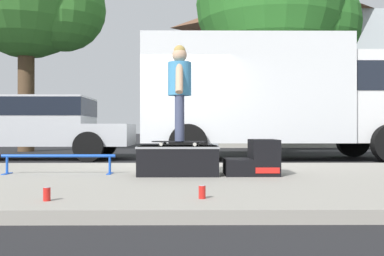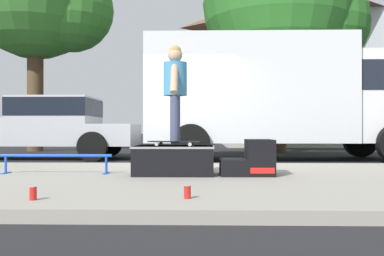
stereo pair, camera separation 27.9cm
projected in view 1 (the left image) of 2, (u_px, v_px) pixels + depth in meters
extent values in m
plane|color=black|center=(174.00, 167.00, 9.01)|extent=(140.00, 140.00, 0.00)
cube|color=gray|center=(167.00, 181.00, 6.01)|extent=(50.00, 5.00, 0.12)
cube|color=black|center=(178.00, 160.00, 6.27)|extent=(1.13, 0.70, 0.41)
cube|color=gray|center=(178.00, 147.00, 6.27)|extent=(1.15, 0.72, 0.03)
cube|color=black|center=(238.00, 167.00, 6.28)|extent=(0.38, 0.64, 0.23)
cube|color=black|center=(264.00, 157.00, 6.28)|extent=(0.38, 0.64, 0.51)
cube|color=red|center=(268.00, 170.00, 5.96)|extent=(0.33, 0.01, 0.08)
cylinder|color=blue|center=(58.00, 156.00, 6.39)|extent=(1.66, 0.04, 0.04)
cylinder|color=blue|center=(7.00, 165.00, 6.38)|extent=(0.04, 0.04, 0.27)
cube|color=blue|center=(7.00, 174.00, 6.38)|extent=(0.06, 0.28, 0.01)
cylinder|color=blue|center=(110.00, 165.00, 6.39)|extent=(0.04, 0.04, 0.27)
cube|color=blue|center=(110.00, 174.00, 6.39)|extent=(0.06, 0.28, 0.01)
cube|color=black|center=(180.00, 142.00, 6.30)|extent=(0.81, 0.39, 0.02)
cylinder|color=silver|center=(198.00, 144.00, 6.33)|extent=(0.06, 0.04, 0.05)
cylinder|color=silver|center=(195.00, 144.00, 6.15)|extent=(0.06, 0.04, 0.05)
cylinder|color=silver|center=(165.00, 144.00, 6.45)|extent=(0.06, 0.04, 0.05)
cylinder|color=silver|center=(161.00, 144.00, 6.27)|extent=(0.06, 0.04, 0.05)
cylinder|color=#3F4766|center=(180.00, 118.00, 6.39)|extent=(0.13, 0.13, 0.66)
cylinder|color=#3F4766|center=(179.00, 118.00, 6.22)|extent=(0.13, 0.13, 0.66)
cylinder|color=#3F8CBF|center=(180.00, 79.00, 6.30)|extent=(0.34, 0.34, 0.48)
cylinder|color=tan|center=(180.00, 81.00, 6.51)|extent=(0.11, 0.29, 0.45)
cylinder|color=tan|center=(179.00, 78.00, 6.09)|extent=(0.11, 0.29, 0.45)
sphere|color=tan|center=(180.00, 55.00, 6.30)|extent=(0.21, 0.21, 0.21)
sphere|color=tan|center=(180.00, 51.00, 6.30)|extent=(0.17, 0.17, 0.17)
cylinder|color=red|center=(202.00, 192.00, 4.11)|extent=(0.07, 0.07, 0.12)
cylinder|color=silver|center=(202.00, 185.00, 4.11)|extent=(0.06, 0.06, 0.00)
cylinder|color=red|center=(47.00, 194.00, 3.98)|extent=(0.07, 0.07, 0.12)
cylinder|color=silver|center=(47.00, 187.00, 3.98)|extent=(0.06, 0.06, 0.00)
cube|color=silver|center=(242.00, 91.00, 11.23)|extent=(5.00, 2.35, 2.60)
cube|color=white|center=(376.00, 99.00, 11.26)|extent=(1.90, 2.16, 2.20)
cube|color=black|center=(376.00, 81.00, 11.26)|extent=(1.92, 2.19, 0.70)
cylinder|color=black|center=(353.00, 141.00, 12.43)|extent=(0.90, 0.28, 0.90)
cylinder|color=black|center=(188.00, 141.00, 12.39)|extent=(0.90, 0.28, 0.90)
cylinder|color=black|center=(188.00, 143.00, 10.04)|extent=(0.90, 0.28, 0.90)
cube|color=#B2B5BA|center=(111.00, 135.00, 11.35)|extent=(1.10, 1.85, 0.55)
cube|color=#B2B5BA|center=(51.00, 121.00, 11.33)|extent=(2.00, 1.85, 1.25)
cube|color=black|center=(51.00, 108.00, 11.34)|extent=(2.02, 1.87, 0.45)
cylinder|color=black|center=(103.00, 144.00, 12.27)|extent=(0.72, 0.24, 0.72)
cylinder|color=black|center=(88.00, 147.00, 10.42)|extent=(0.72, 0.24, 0.72)
cylinder|color=brown|center=(26.00, 93.00, 15.37)|extent=(0.56, 0.56, 4.11)
sphere|color=#387A2D|center=(63.00, 8.00, 15.39)|extent=(3.02, 3.02, 3.02)
cylinder|color=brown|center=(271.00, 103.00, 14.63)|extent=(0.56, 0.56, 3.32)
sphere|color=#286623|center=(271.00, 5.00, 14.64)|extent=(4.99, 4.99, 4.99)
sphere|color=#286623|center=(311.00, 24.00, 14.65)|extent=(3.25, 3.25, 3.25)
cube|color=silver|center=(300.00, 86.00, 22.54)|extent=(9.00, 7.50, 6.00)
cube|color=#B2ADA3|center=(325.00, 115.00, 18.53)|extent=(9.00, 0.50, 2.80)
pyramid|color=brown|center=(300.00, 5.00, 22.55)|extent=(9.54, 7.95, 2.40)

